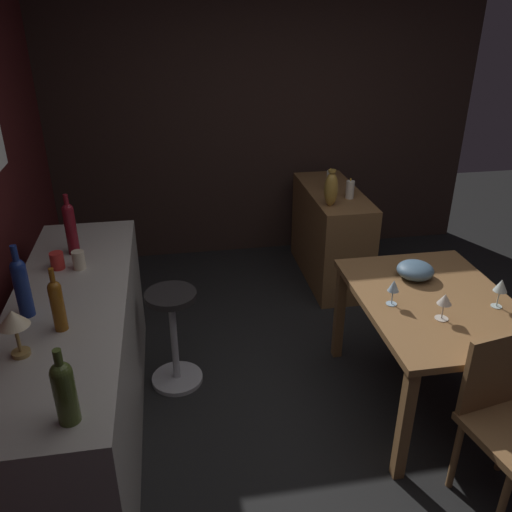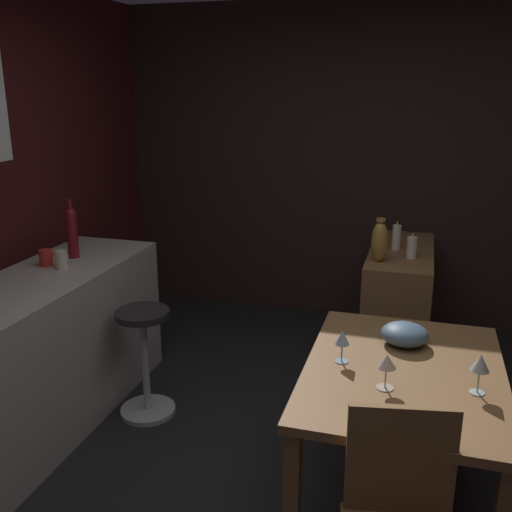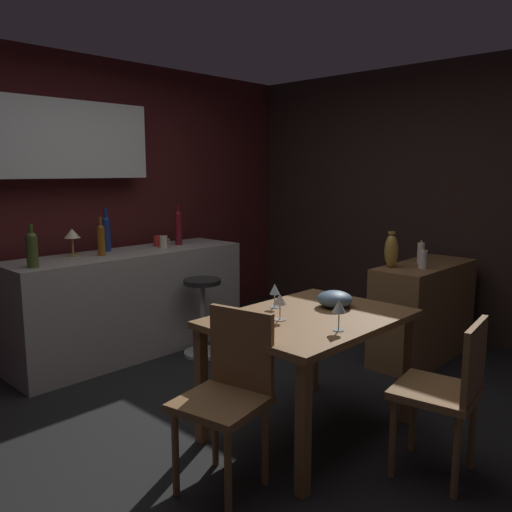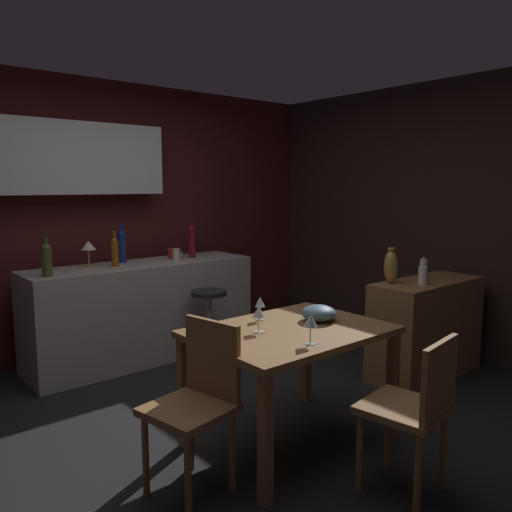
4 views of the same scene
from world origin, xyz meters
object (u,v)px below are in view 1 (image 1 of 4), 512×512
wine_glass_left (445,300)px  wine_bottle_amber (57,303)px  sideboard_cabinet (331,235)px  wine_bottle_ruby (70,226)px  cup_red (57,260)px  vase_brass (331,189)px  dining_table (434,313)px  counter_lamp (14,322)px  pillar_candle_tall (330,181)px  wine_bottle_cobalt (21,285)px  fruit_bowl (415,270)px  chair_near_window (506,417)px  pillar_candle_short (350,190)px  cup_cream (79,260)px  wine_glass_center (394,287)px  bar_stool (174,336)px  wine_glass_right (501,286)px  wine_bottle_olive (64,390)px

wine_glass_left → wine_bottle_amber: wine_bottle_amber is taller
sideboard_cabinet → wine_bottle_ruby: size_ratio=2.93×
wine_bottle_ruby → wine_bottle_amber: (-0.84, -0.05, -0.03)m
cup_red → vase_brass: bearing=-64.4°
dining_table → counter_lamp: bearing=100.1°
wine_glass_left → pillar_candle_tall: (1.88, 0.07, 0.05)m
wine_bottle_cobalt → wine_bottle_amber: size_ratio=1.17×
fruit_bowl → chair_near_window: bearing=-177.0°
wine_glass_left → fruit_bowl: size_ratio=0.68×
pillar_candle_short → wine_glass_left: bearing=178.5°
wine_bottle_amber → counter_lamp: (-0.18, 0.14, 0.03)m
cup_red → cup_cream: bearing=-101.0°
wine_bottle_cobalt → wine_glass_center: bearing=-88.8°
wine_bottle_ruby → pillar_candle_tall: 2.20m
wine_glass_center → wine_bottle_amber: wine_bottle_amber is taller
bar_stool → wine_bottle_ruby: wine_bottle_ruby is taller
dining_table → wine_glass_left: bearing=160.4°
wine_glass_right → wine_bottle_cobalt: (0.08, 2.49, 0.20)m
dining_table → wine_glass_left: size_ratio=7.67×
bar_stool → cup_cream: cup_cream is taller
wine_bottle_olive → pillar_candle_short: bearing=-38.7°
wine_bottle_amber → cup_red: 0.66m
chair_near_window → cup_red: 2.50m
fruit_bowl → cup_red: (0.18, 2.12, 0.16)m
wine_bottle_ruby → wine_bottle_amber: wine_bottle_ruby is taller
cup_red → counter_lamp: bearing=178.2°
cup_cream → fruit_bowl: bearing=-94.4°
wine_bottle_amber → pillar_candle_short: bearing=-49.5°
wine_bottle_ruby → cup_cream: wine_bottle_ruby is taller
sideboard_cabinet → wine_bottle_olive: size_ratio=3.48×
chair_near_window → cup_cream: size_ratio=8.30×
sideboard_cabinet → wine_glass_left: (-1.89, -0.03, 0.45)m
dining_table → fruit_bowl: size_ratio=5.20×
wine_glass_left → fruit_bowl: wine_glass_left is taller
wine_glass_left → wine_bottle_olive: 1.94m
wine_glass_center → fruit_bowl: wine_glass_center is taller
sideboard_cabinet → wine_bottle_amber: bearing=134.7°
dining_table → wine_bottle_ruby: 2.20m
wine_glass_center → pillar_candle_short: 1.52m
bar_stool → sideboard_cabinet: bearing=-48.5°
sideboard_cabinet → wine_bottle_olive: wine_bottle_olive is taller
fruit_bowl → counter_lamp: counter_lamp is taller
dining_table → bar_stool: 1.60m
bar_stool → fruit_bowl: 1.57m
wine_bottle_cobalt → vase_brass: bearing=-54.5°
sideboard_cabinet → dining_table: bearing=-176.8°
dining_table → pillar_candle_short: pillar_candle_short is taller
cup_red → vase_brass: vase_brass is taller
wine_bottle_ruby → cup_red: size_ratio=3.35×
sideboard_cabinet → pillar_candle_tall: (-0.01, 0.04, 0.50)m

